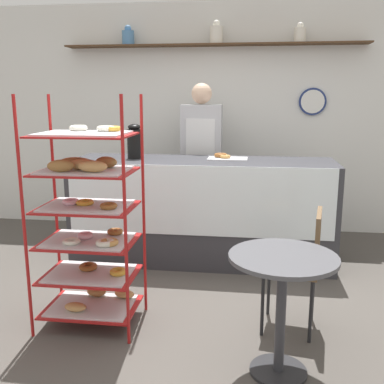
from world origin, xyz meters
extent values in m
plane|color=#4C4742|center=(0.00, 0.00, 0.00)|extent=(14.00, 14.00, 0.00)
cube|color=white|center=(0.00, 2.38, 1.35)|extent=(10.00, 0.06, 2.70)
cube|color=#4C331E|center=(0.00, 2.23, 2.20)|extent=(3.47, 0.24, 0.02)
cylinder|color=#4C7FB2|center=(-1.00, 2.23, 2.29)|extent=(0.14, 0.14, 0.16)
sphere|color=#4C7FB2|center=(-1.00, 2.23, 2.39)|extent=(0.08, 0.08, 0.08)
cylinder|color=silver|center=(0.04, 2.23, 2.30)|extent=(0.15, 0.15, 0.19)
sphere|color=silver|center=(0.04, 2.23, 2.43)|extent=(0.08, 0.08, 0.08)
cylinder|color=silver|center=(0.97, 2.23, 2.29)|extent=(0.13, 0.13, 0.16)
sphere|color=silver|center=(0.97, 2.23, 2.39)|extent=(0.07, 0.07, 0.07)
cylinder|color=navy|center=(1.16, 2.33, 1.56)|extent=(0.31, 0.03, 0.31)
cylinder|color=white|center=(1.16, 2.31, 1.56)|extent=(0.27, 0.00, 0.27)
cube|color=#333338|center=(0.00, 1.19, 0.51)|extent=(2.55, 0.73, 1.02)
cube|color=silver|center=(0.00, 0.82, 0.69)|extent=(2.45, 0.01, 0.65)
cylinder|color=#A51919|center=(-1.00, -0.46, 0.82)|extent=(0.02, 0.02, 1.65)
cylinder|color=#A51919|center=(-0.31, -0.46, 0.82)|extent=(0.02, 0.02, 1.65)
cylinder|color=#A51919|center=(-1.00, 0.03, 0.82)|extent=(0.02, 0.02, 1.65)
cylinder|color=#A51919|center=(-0.31, 0.03, 0.82)|extent=(0.02, 0.02, 1.65)
cube|color=#A51919|center=(-0.66, -0.21, 0.12)|extent=(0.66, 0.47, 0.01)
cube|color=silver|center=(-0.66, -0.21, 0.13)|extent=(0.58, 0.42, 0.01)
ellipsoid|color=#B27F47|center=(-0.67, -0.06, 0.18)|extent=(0.16, 0.11, 0.08)
ellipsoid|color=tan|center=(-0.74, -0.32, 0.17)|extent=(0.16, 0.09, 0.06)
ellipsoid|color=tan|center=(-0.45, -0.07, 0.17)|extent=(0.17, 0.10, 0.06)
cube|color=#A51919|center=(-0.66, -0.21, 0.37)|extent=(0.66, 0.47, 0.01)
cube|color=silver|center=(-0.66, -0.21, 0.38)|extent=(0.58, 0.42, 0.01)
torus|color=brown|center=(-0.69, -0.15, 0.41)|extent=(0.13, 0.13, 0.04)
torus|color=gold|center=(-0.45, -0.22, 0.41)|extent=(0.12, 0.12, 0.04)
cube|color=#A51919|center=(-0.66, -0.21, 0.62)|extent=(0.66, 0.47, 0.01)
cube|color=silver|center=(-0.66, -0.21, 0.63)|extent=(0.58, 0.42, 0.01)
torus|color=#EAB2C1|center=(-0.69, -0.19, 0.66)|extent=(0.11, 0.11, 0.04)
torus|color=silver|center=(-0.50, -0.32, 0.66)|extent=(0.13, 0.13, 0.04)
torus|color=brown|center=(-0.51, -0.07, 0.66)|extent=(0.11, 0.11, 0.04)
torus|color=silver|center=(-0.74, -0.31, 0.66)|extent=(0.12, 0.12, 0.03)
torus|color=tan|center=(-0.47, -0.31, 0.66)|extent=(0.12, 0.12, 0.04)
cube|color=#A51919|center=(-0.66, -0.21, 0.87)|extent=(0.66, 0.47, 0.01)
cube|color=silver|center=(-0.66, -0.21, 0.89)|extent=(0.58, 0.42, 0.01)
torus|color=gold|center=(-0.67, -0.20, 0.91)|extent=(0.12, 0.12, 0.03)
torus|color=brown|center=(-0.47, -0.29, 0.91)|extent=(0.12, 0.12, 0.04)
torus|color=#EAB2C1|center=(-0.78, -0.20, 0.91)|extent=(0.12, 0.12, 0.03)
cube|color=#A51919|center=(-0.66, -0.21, 1.12)|extent=(0.66, 0.47, 0.01)
cube|color=silver|center=(-0.66, -0.21, 1.14)|extent=(0.58, 0.42, 0.01)
ellipsoid|color=olive|center=(-0.53, -0.12, 1.18)|extent=(0.17, 0.12, 0.08)
ellipsoid|color=tan|center=(-0.65, -0.24, 1.18)|extent=(0.21, 0.12, 0.08)
ellipsoid|color=tan|center=(-0.56, -0.32, 1.18)|extent=(0.20, 0.08, 0.08)
ellipsoid|color=olive|center=(-0.77, -0.34, 1.18)|extent=(0.19, 0.12, 0.08)
ellipsoid|color=olive|center=(-0.75, -0.15, 1.18)|extent=(0.24, 0.12, 0.07)
cube|color=#A51919|center=(-0.66, -0.21, 1.38)|extent=(0.66, 0.47, 0.01)
cube|color=silver|center=(-0.66, -0.21, 1.39)|extent=(0.58, 0.42, 0.01)
torus|color=gold|center=(-0.49, -0.08, 1.41)|extent=(0.12, 0.12, 0.04)
torus|color=silver|center=(-0.54, -0.09, 1.41)|extent=(0.13, 0.13, 0.04)
torus|color=silver|center=(-0.74, -0.07, 1.41)|extent=(0.13, 0.13, 0.04)
cube|color=#282833|center=(-0.09, 1.84, 0.48)|extent=(0.27, 0.19, 0.97)
cube|color=#B2B2B7|center=(-0.09, 1.84, 1.25)|extent=(0.45, 0.22, 0.57)
cube|color=silver|center=(-0.09, 1.72, 1.15)|extent=(0.31, 0.01, 0.48)
sphere|color=beige|center=(-0.09, 1.84, 1.65)|extent=(0.23, 0.23, 0.23)
cylinder|color=#262628|center=(0.67, -0.65, 0.01)|extent=(0.35, 0.35, 0.02)
cylinder|color=#333338|center=(0.67, -0.65, 0.37)|extent=(0.06, 0.06, 0.70)
cylinder|color=#4C4C51|center=(0.67, -0.65, 0.73)|extent=(0.63, 0.63, 0.02)
cylinder|color=black|center=(0.63, 0.09, 0.22)|extent=(0.02, 0.02, 0.45)
cylinder|color=black|center=(0.58, -0.23, 0.22)|extent=(0.02, 0.02, 0.45)
cylinder|color=black|center=(0.95, 0.04, 0.22)|extent=(0.02, 0.02, 0.45)
cylinder|color=black|center=(0.90, -0.28, 0.22)|extent=(0.02, 0.02, 0.45)
cube|color=brown|center=(0.76, -0.10, 0.46)|extent=(0.44, 0.44, 0.03)
cube|color=brown|center=(0.94, -0.12, 0.67)|extent=(0.09, 0.36, 0.40)
cylinder|color=black|center=(-0.68, 1.21, 1.16)|extent=(0.15, 0.15, 0.29)
ellipsoid|color=black|center=(-0.68, 1.21, 1.33)|extent=(0.13, 0.13, 0.06)
cube|color=silver|center=(0.24, 1.27, 1.03)|extent=(0.39, 0.25, 0.01)
torus|color=tan|center=(0.22, 1.27, 1.05)|extent=(0.10, 0.10, 0.03)
torus|color=brown|center=(0.18, 1.33, 1.05)|extent=(0.11, 0.11, 0.03)
torus|color=brown|center=(0.17, 1.33, 1.05)|extent=(0.13, 0.13, 0.04)
camera|label=1|loc=(0.48, -3.12, 1.64)|focal=42.00mm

